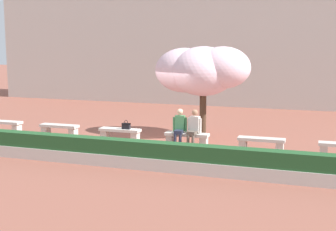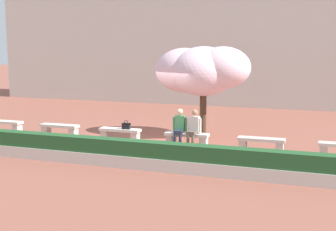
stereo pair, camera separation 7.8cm
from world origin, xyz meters
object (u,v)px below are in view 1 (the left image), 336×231
Objects in this scene: stone_bench_near_west at (59,128)px; person_seated_left at (179,126)px; handbag at (126,126)px; stone_bench_east_end at (261,142)px; stone_bench_center at (120,133)px; stone_bench_west_end at (4,125)px; person_seated_right at (194,127)px; cherry_tree_main at (202,70)px; stone_bench_near_east at (187,137)px.

stone_bench_near_west is 4.92m from person_seated_left.
stone_bench_near_west is 4.60× the size of handbag.
stone_bench_near_west and stone_bench_east_end have the same top height.
stone_bench_center is 1.21× the size of person_seated_left.
person_seated_right reaches higher than stone_bench_west_end.
stone_bench_near_west is at bearing 180.00° from stone_bench_center.
stone_bench_center is 0.42× the size of cherry_tree_main.
stone_bench_near_west is 1.21× the size of person_seated_left.
stone_bench_east_end is at bearing 0.00° from stone_bench_center.
stone_bench_near_east is at bearing 0.69° from handbag.
stone_bench_east_end is 2.36m from person_seated_right.
person_seated_right reaches higher than handbag.
stone_bench_center is 2.36m from person_seated_left.
person_seated_left is at bearing -0.41° from stone_bench_west_end.
handbag is at bearing -5.99° from stone_bench_center.
stone_bench_center is at bearing 174.01° from handbag.
stone_bench_near_east is 4.60× the size of handbag.
cherry_tree_main is at bearing 16.87° from stone_bench_near_west.
cherry_tree_main reaches higher than stone_bench_west_end.
stone_bench_west_end is at bearing 180.00° from stone_bench_near_west.
person_seated_left is 0.52m from person_seated_right.
stone_bench_west_end is 0.42× the size of cherry_tree_main.
handbag is at bearing 179.30° from person_seated_left.
cherry_tree_main reaches higher than stone_bench_near_west.
person_seated_right is 3.81× the size of handbag.
stone_bench_west_end is 7.75m from stone_bench_near_east.
stone_bench_west_end is 4.60× the size of handbag.
stone_bench_center is at bearing 0.00° from stone_bench_west_end.
handbag is at bearing -146.02° from cherry_tree_main.
person_seated_left is at bearing -101.98° from cherry_tree_main.
stone_bench_near_east is 2.77m from cherry_tree_main.
stone_bench_west_end is 7.50m from person_seated_left.
cherry_tree_main reaches higher than handbag.
stone_bench_center is at bearing 178.69° from person_seated_left.
stone_bench_near_east is (5.16, 0.00, 0.00)m from stone_bench_near_west.
stone_bench_near_east is at bearing 0.00° from stone_bench_west_end.
stone_bench_west_end and stone_bench_center have the same top height.
stone_bench_center is (5.16, 0.00, 0.00)m from stone_bench_west_end.
cherry_tree_main reaches higher than person_seated_left.
stone_bench_near_west is at bearing 179.38° from person_seated_left.
handbag is (-4.90, -0.03, 0.28)m from stone_bench_east_end.
handbag is 0.09× the size of cherry_tree_main.
person_seated_left reaches higher than stone_bench_east_end.
stone_bench_center is 1.21× the size of person_seated_right.
person_seated_left is (2.32, -0.05, 0.40)m from stone_bench_center.
stone_bench_near_west is 5.44m from person_seated_right.
handbag is (-2.58, 0.03, -0.12)m from person_seated_right.
stone_bench_near_west is at bearing 179.44° from person_seated_right.
person_seated_left reaches higher than stone_bench_near_west.
stone_bench_near_west is 7.75m from stone_bench_east_end.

